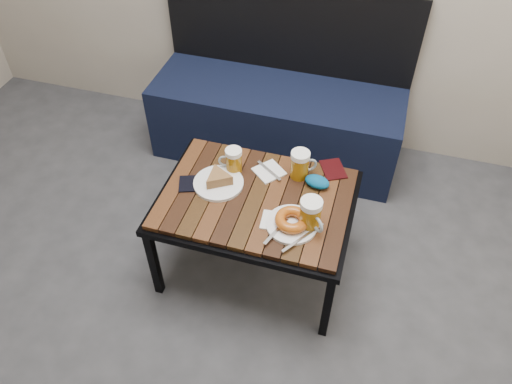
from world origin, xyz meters
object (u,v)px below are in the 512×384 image
(beer_mug_left, at_px, (233,160))
(beer_mug_centre, at_px, (300,164))
(bench, at_px, (278,113))
(passport_burgundy, at_px, (333,169))
(passport_navy, at_px, (195,184))
(plate_pie, at_px, (218,180))
(cafe_table, at_px, (256,204))
(beer_mug_right, at_px, (311,214))
(plate_bagel, at_px, (292,222))
(knit_pouch, at_px, (317,182))

(beer_mug_left, relative_size, beer_mug_centre, 0.89)
(bench, distance_m, passport_burgundy, 0.76)
(passport_navy, height_order, passport_burgundy, same)
(beer_mug_centre, xyz_separation_m, plate_pie, (-0.33, -0.16, -0.04))
(plate_pie, distance_m, passport_burgundy, 0.52)
(beer_mug_left, bearing_deg, passport_navy, 37.71)
(bench, bearing_deg, passport_navy, -100.14)
(cafe_table, relative_size, passport_burgundy, 6.31)
(beer_mug_right, bearing_deg, beer_mug_centre, 154.72)
(beer_mug_left, height_order, plate_bagel, beer_mug_left)
(cafe_table, bearing_deg, bench, 98.20)
(knit_pouch, bearing_deg, passport_navy, -164.62)
(beer_mug_centre, bearing_deg, cafe_table, -159.83)
(cafe_table, xyz_separation_m, knit_pouch, (0.24, 0.14, 0.07))
(beer_mug_left, height_order, beer_mug_centre, beer_mug_centre)
(plate_pie, bearing_deg, plate_bagel, -21.30)
(bench, bearing_deg, plate_pie, -93.72)
(cafe_table, relative_size, knit_pouch, 7.59)
(knit_pouch, bearing_deg, beer_mug_right, -85.52)
(plate_pie, xyz_separation_m, knit_pouch, (0.41, 0.11, -0.00))
(beer_mug_centre, bearing_deg, passport_navy, 172.95)
(beer_mug_centre, xyz_separation_m, beer_mug_right, (0.11, -0.28, 0.00))
(beer_mug_centre, relative_size, plate_bagel, 0.52)
(beer_mug_right, bearing_deg, bench, 155.48)
(beer_mug_centre, height_order, knit_pouch, beer_mug_centre)
(beer_mug_left, relative_size, knit_pouch, 1.08)
(beer_mug_centre, distance_m, beer_mug_right, 0.30)
(bench, bearing_deg, plate_bagel, -72.47)
(plate_bagel, relative_size, knit_pouch, 2.35)
(beer_mug_centre, relative_size, beer_mug_right, 0.94)
(plate_bagel, bearing_deg, plate_pie, 158.70)
(passport_navy, bearing_deg, plate_bagel, 57.04)
(bench, height_order, passport_navy, bench)
(passport_navy, bearing_deg, knit_pouch, 86.22)
(bench, xyz_separation_m, passport_navy, (-0.15, -0.86, 0.20))
(beer_mug_right, bearing_deg, knit_pouch, 138.41)
(bench, relative_size, beer_mug_left, 11.75)
(beer_mug_left, xyz_separation_m, passport_navy, (-0.14, -0.13, -0.06))
(bench, height_order, beer_mug_left, bench)
(knit_pouch, bearing_deg, bench, 116.50)
(plate_pie, xyz_separation_m, passport_navy, (-0.10, -0.03, -0.02))
(knit_pouch, bearing_deg, cafe_table, -149.54)
(beer_mug_left, relative_size, beer_mug_right, 0.83)
(beer_mug_left, bearing_deg, bench, -98.40)
(plate_bagel, bearing_deg, passport_burgundy, 74.83)
(knit_pouch, bearing_deg, beer_mug_left, -178.72)
(cafe_table, relative_size, beer_mug_right, 5.88)
(beer_mug_centre, bearing_deg, plate_bagel, -113.32)
(bench, relative_size, cafe_table, 1.67)
(plate_pie, height_order, passport_burgundy, plate_pie)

